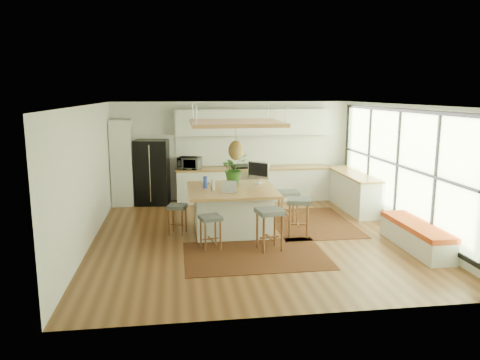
{
  "coord_description": "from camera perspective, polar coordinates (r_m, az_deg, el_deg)",
  "views": [
    {
      "loc": [
        -1.53,
        -9.06,
        2.94
      ],
      "look_at": [
        -0.2,
        0.5,
        1.1
      ],
      "focal_mm": 34.44,
      "sensor_mm": 36.0,
      "label": 1
    }
  ],
  "objects": [
    {
      "name": "window_bench",
      "position": [
        9.44,
        20.95,
        -6.5
      ],
      "size": [
        0.52,
        2.0,
        0.5
      ],
      "primitive_type": null,
      "color": "silver",
      "rests_on": "floor"
    },
    {
      "name": "island_bottle_0",
      "position": [
        9.84,
        -4.29,
        -0.47
      ],
      "size": [
        0.07,
        0.07,
        0.19
      ],
      "primitive_type": "cylinder",
      "color": "#2E43BA",
      "rests_on": "island"
    },
    {
      "name": "upper_cabinets",
      "position": [
        12.58,
        1.63,
        7.18
      ],
      "size": [
        4.2,
        0.34,
        0.7
      ],
      "primitive_type": "cube",
      "color": "silver",
      "rests_on": "wall_back"
    },
    {
      "name": "island_bowl",
      "position": [
        10.25,
        -4.12,
        -0.39
      ],
      "size": [
        0.31,
        0.31,
        0.06
      ],
      "primitive_type": "imported",
      "rotation": [
        0.0,
        0.0,
        0.34
      ],
      "color": "silver",
      "rests_on": "island"
    },
    {
      "name": "pantry",
      "position": [
        12.46,
        -14.38,
        2.07
      ],
      "size": [
        0.55,
        0.6,
        2.25
      ],
      "primitive_type": "cube",
      "color": "silver",
      "rests_on": "floor"
    },
    {
      "name": "wall_left",
      "position": [
        9.36,
        -18.38,
        0.46
      ],
      "size": [
        0.0,
        7.0,
        7.0
      ],
      "primitive_type": "plane",
      "rotation": [
        1.57,
        0.0,
        1.57
      ],
      "color": "silver",
      "rests_on": "ground"
    },
    {
      "name": "right_counter_top",
      "position": [
        12.1,
        13.83,
        0.77
      ],
      "size": [
        0.64,
        2.54,
        0.05
      ],
      "primitive_type": "cube",
      "color": "olive",
      "rests_on": "right_counter_base"
    },
    {
      "name": "backsplash",
      "position": [
        12.81,
        1.49,
        3.65
      ],
      "size": [
        4.2,
        0.02,
        0.8
      ],
      "primitive_type": "cube",
      "color": "white",
      "rests_on": "wall_back"
    },
    {
      "name": "stool_near_right",
      "position": [
        8.75,
        3.66,
        -6.42
      ],
      "size": [
        0.54,
        0.54,
        0.8
      ],
      "primitive_type": null,
      "rotation": [
        0.0,
        0.0,
        0.16
      ],
      "color": "#44494B",
      "rests_on": "floor"
    },
    {
      "name": "window_wall",
      "position": [
        10.35,
        19.52,
        1.61
      ],
      "size": [
        0.1,
        6.2,
        2.6
      ],
      "primitive_type": null,
      "color": "black",
      "rests_on": "wall_right"
    },
    {
      "name": "ceiling_panel",
      "position": [
        9.59,
        -0.51,
        5.46
      ],
      "size": [
        1.86,
        1.86,
        0.8
      ],
      "primitive_type": null,
      "color": "olive",
      "rests_on": "ceiling"
    },
    {
      "name": "stool_left_side",
      "position": [
        9.79,
        -7.75,
        -4.62
      ],
      "size": [
        0.46,
        0.46,
        0.63
      ],
      "primitive_type": null,
      "rotation": [
        0.0,
        0.0,
        -1.87
      ],
      "color": "#44494B",
      "rests_on": "floor"
    },
    {
      "name": "ceiling",
      "position": [
        9.2,
        1.69,
        9.29
      ],
      "size": [
        7.0,
        7.0,
        0.0
      ],
      "primitive_type": "plane",
      "rotation": [
        3.14,
        0.0,
        0.0
      ],
      "color": "white",
      "rests_on": "ground"
    },
    {
      "name": "back_counter_base",
      "position": [
        12.67,
        1.69,
        -0.6
      ],
      "size": [
        4.2,
        0.6,
        0.88
      ],
      "primitive_type": "cube",
      "color": "silver",
      "rests_on": "floor"
    },
    {
      "name": "microwave",
      "position": [
        12.35,
        -6.27,
        2.26
      ],
      "size": [
        0.66,
        0.51,
        0.39
      ],
      "primitive_type": "imported",
      "rotation": [
        0.0,
        0.0,
        -0.36
      ],
      "color": "#A5A5AA",
      "rests_on": "back_counter_top"
    },
    {
      "name": "rug_right",
      "position": [
        10.72,
        8.8,
        -5.24
      ],
      "size": [
        1.8,
        2.6,
        0.01
      ],
      "primitive_type": "cube",
      "color": "black",
      "rests_on": "floor"
    },
    {
      "name": "range",
      "position": [
        12.62,
        0.57,
        -0.36
      ],
      "size": [
        0.76,
        0.62,
        1.0
      ],
      "primitive_type": null,
      "color": "#A5A5AA",
      "rests_on": "floor"
    },
    {
      "name": "stool_right_front",
      "position": [
        9.64,
        7.25,
        -4.85
      ],
      "size": [
        0.58,
        0.58,
        0.79
      ],
      "primitive_type": null,
      "rotation": [
        0.0,
        0.0,
        1.3
      ],
      "color": "#44494B",
      "rests_on": "floor"
    },
    {
      "name": "island",
      "position": [
        9.91,
        -1.02,
        -3.67
      ],
      "size": [
        1.85,
        1.85,
        0.93
      ],
      "primitive_type": null,
      "color": "olive",
      "rests_on": "floor"
    },
    {
      "name": "back_counter_top",
      "position": [
        12.59,
        1.7,
        1.45
      ],
      "size": [
        4.24,
        0.64,
        0.05
      ],
      "primitive_type": "cube",
      "color": "olive",
      "rests_on": "back_counter_base"
    },
    {
      "name": "stool_near_left",
      "position": [
        8.79,
        -3.67,
        -6.34
      ],
      "size": [
        0.47,
        0.47,
        0.65
      ],
      "primitive_type": null,
      "rotation": [
        0.0,
        0.0,
        0.24
      ],
      "color": "#44494B",
      "rests_on": "floor"
    },
    {
      "name": "laptop",
      "position": [
        9.39,
        -1.39,
        -0.83
      ],
      "size": [
        0.36,
        0.38,
        0.24
      ],
      "primitive_type": null,
      "rotation": [
        0.0,
        0.0,
        -0.12
      ],
      "color": "#A5A5AA",
      "rests_on": "island"
    },
    {
      "name": "wall_right",
      "position": [
        10.37,
        19.65,
        1.34
      ],
      "size": [
        0.0,
        7.0,
        7.0
      ],
      "primitive_type": "plane",
      "rotation": [
        1.57,
        0.0,
        -1.57
      ],
      "color": "silver",
      "rests_on": "ground"
    },
    {
      "name": "island_plant",
      "position": [
        10.4,
        -0.76,
        1.08
      ],
      "size": [
        0.82,
        0.85,
        0.51
      ],
      "primitive_type": "imported",
      "rotation": [
        0.0,
        0.0,
        0.45
      ],
      "color": "#1E4C19",
      "rests_on": "island"
    },
    {
      "name": "rug_near",
      "position": [
        8.55,
        1.89,
        -9.3
      ],
      "size": [
        2.6,
        1.8,
        0.01
      ],
      "primitive_type": "cube",
      "color": "black",
      "rests_on": "floor"
    },
    {
      "name": "fridge",
      "position": [
        12.41,
        -10.83,
        1.25
      ],
      "size": [
        0.93,
        0.77,
        1.72
      ],
      "primitive_type": null,
      "rotation": [
        0.0,
        0.0,
        -0.12
      ],
      "color": "black",
      "rests_on": "floor"
    },
    {
      "name": "wall_back",
      "position": [
        12.76,
        -0.97,
        3.62
      ],
      "size": [
        6.5,
        0.0,
        6.5
      ],
      "primitive_type": "plane",
      "rotation": [
        1.57,
        0.0,
        0.0
      ],
      "color": "silver",
      "rests_on": "ground"
    },
    {
      "name": "floor",
      "position": [
        9.65,
        1.6,
        -6.95
      ],
      "size": [
        7.0,
        7.0,
        0.0
      ],
      "primitive_type": "plane",
      "color": "#532F17",
      "rests_on": "ground"
    },
    {
      "name": "wall_front",
      "position": [
        5.99,
        7.22,
        -4.69
      ],
      "size": [
        6.5,
        0.0,
        6.5
      ],
      "primitive_type": "plane",
      "rotation": [
        -1.57,
        0.0,
        0.0
      ],
      "color": "silver",
      "rests_on": "ground"
    },
    {
      "name": "monitor",
      "position": [
        10.24,
        2.28,
        0.94
      ],
      "size": [
        0.53,
        0.52,
        0.51
      ],
      "primitive_type": null,
      "rotation": [
        0.0,
        0.0,
        -0.75
      ],
      "color": "#A5A5AA",
      "rests_on": "island"
    },
    {
      "name": "island_bottle_1",
      "position": [
        9.6,
        -3.3,
        -0.73
      ],
      "size": [
        0.07,
        0.07,
        0.19
      ],
      "primitive_type": "cylinder",
      "color": "silver",
      "rests_on": "island"
    },
    {
      "name": "right_counter_base",
      "position": [
        12.19,
        13.74,
        -1.36
      ],
      "size": [
        0.6,
        2.5,
        0.88
      ],
      "primitive_type": "cube",
      "color": "silver",
      "rests_on": "floor"
    },
    {
      "name": "stool_right_back",
      "position": [
        10.46,
        5.94,
        -3.58
      ],
      "size": [
        0.46,
        0.46,
        0.76
      ],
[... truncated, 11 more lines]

